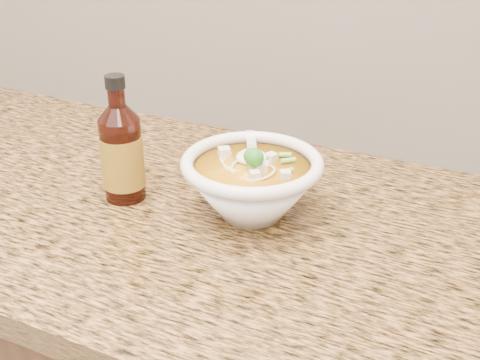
% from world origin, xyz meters
% --- Properties ---
extents(counter_slab, '(4.00, 0.68, 0.04)m').
position_xyz_m(counter_slab, '(0.00, 1.68, 0.88)').
color(counter_slab, '#AA713E').
rests_on(counter_slab, cabinet).
extents(soup_bowl, '(0.22, 0.24, 0.12)m').
position_xyz_m(soup_bowl, '(0.13, 1.68, 0.95)').
color(soup_bowl, white).
rests_on(soup_bowl, counter_slab).
extents(hot_sauce_bottle, '(0.07, 0.07, 0.21)m').
position_xyz_m(hot_sauce_bottle, '(-0.08, 1.65, 0.98)').
color(hot_sauce_bottle, '#360D07').
rests_on(hot_sauce_bottle, counter_slab).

